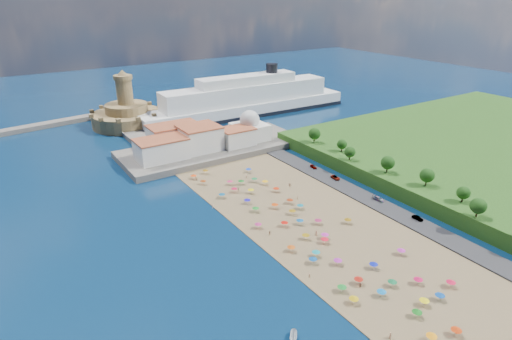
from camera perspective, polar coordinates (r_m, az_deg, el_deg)
ground at (r=151.15m, az=3.91°, el=-6.22°), size 700.00×700.00×0.00m
terrace at (r=212.12m, az=-5.71°, el=2.95°), size 90.00×36.00×3.00m
jetty at (r=235.03m, az=-14.47°, el=4.25°), size 18.00×70.00×2.40m
waterfront_buildings at (r=205.34m, az=-9.09°, el=3.98°), size 57.00×29.00×11.00m
domed_building at (r=217.44m, az=-0.85°, el=5.64°), size 16.00×16.00×15.00m
fortress at (r=261.08m, az=-16.80°, el=7.09°), size 40.00×40.00×32.40m
cruise_ship at (r=273.14m, az=-1.20°, el=9.24°), size 140.03×24.56×30.47m
beach_parasols at (r=141.06m, az=6.48°, el=-7.60°), size 30.56×117.59×2.20m
beachgoers at (r=150.46m, az=2.60°, el=-5.84°), size 35.67×104.71×1.90m
parked_cars at (r=173.81m, az=13.05°, el=-2.23°), size 2.48×59.15×1.36m
hillside_trees at (r=174.68m, az=17.99°, el=0.42°), size 11.99×106.00×7.27m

